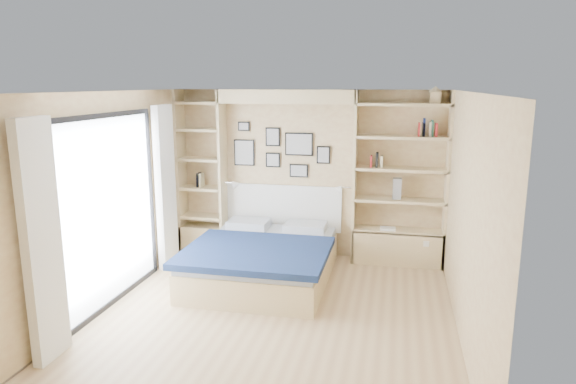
# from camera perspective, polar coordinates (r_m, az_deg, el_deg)

# --- Properties ---
(ground) EXTENTS (4.50, 4.50, 0.00)m
(ground) POSITION_cam_1_polar(r_m,az_deg,el_deg) (5.99, -1.56, -13.62)
(ground) COLOR tan
(ground) RESTS_ON ground
(room_shell) EXTENTS (4.50, 4.50, 4.50)m
(room_shell) POSITION_cam_1_polar(r_m,az_deg,el_deg) (7.13, -1.73, -0.24)
(room_shell) COLOR #CCB681
(room_shell) RESTS_ON ground
(bed) EXTENTS (1.82, 2.29, 1.07)m
(bed) POSITION_cam_1_polar(r_m,az_deg,el_deg) (6.94, -2.71, -7.40)
(bed) COLOR #D2BC89
(bed) RESTS_ON ground
(photo_gallery) EXTENTS (1.48, 0.02, 0.82)m
(photo_gallery) POSITION_cam_1_polar(r_m,az_deg,el_deg) (7.73, -0.98, 4.69)
(photo_gallery) COLOR black
(photo_gallery) RESTS_ON ground
(reading_lamps) EXTENTS (1.92, 0.12, 0.15)m
(reading_lamps) POSITION_cam_1_polar(r_m,az_deg,el_deg) (7.56, -0.23, 0.66)
(reading_lamps) COLOR silver
(reading_lamps) RESTS_ON ground
(shelf_decor) EXTENTS (3.56, 0.23, 2.03)m
(shelf_decor) POSITION_cam_1_polar(r_m,az_deg,el_deg) (7.36, 10.73, 4.91)
(shelf_decor) COLOR #A51E1E
(shelf_decor) RESTS_ON ground
(deck) EXTENTS (3.20, 4.00, 0.05)m
(deck) POSITION_cam_1_polar(r_m,az_deg,el_deg) (7.62, -29.29, -9.45)
(deck) COLOR #66584B
(deck) RESTS_ON ground
(deck_chair) EXTENTS (0.48, 0.78, 0.78)m
(deck_chair) POSITION_cam_1_polar(r_m,az_deg,el_deg) (7.00, -25.86, -7.72)
(deck_chair) COLOR tan
(deck_chair) RESTS_ON ground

